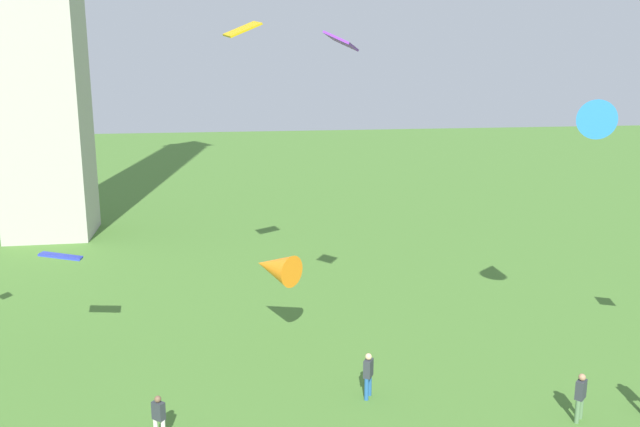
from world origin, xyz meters
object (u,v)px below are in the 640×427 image
Objects in this scene: kite_flying_3 at (61,256)px; person_4 at (368,373)px; person_0 at (159,415)px; kite_flying_5 at (592,119)px; kite_flying_4 at (242,29)px; kite_flying_0 at (341,41)px; person_2 at (580,394)px; kite_flying_2 at (275,267)px.

person_4 is at bearing -28.38° from kite_flying_3.
person_0 is 0.62× the size of kite_flying_5.
person_4 is 0.68× the size of kite_flying_5.
person_4 is at bearing 54.13° from person_0.
kite_flying_4 reaches higher than kite_flying_3.
kite_flying_0 reaches higher than kite_flying_3.
kite_flying_4 reaches higher than kite_flying_5.
kite_flying_3 reaches higher than person_2.
kite_flying_0 reaches higher than person_0.
kite_flying_2 reaches higher than person_4.
person_4 is at bearing 76.62° from kite_flying_2.
person_2 is 0.74× the size of kite_flying_2.
kite_flying_3 reaches higher than kite_flying_2.
kite_flying_4 is at bearing 25.44° from kite_flying_3.
person_4 is 0.74× the size of kite_flying_2.
kite_flying_0 is at bearing 73.99° from person_0.
kite_flying_2 is 0.92× the size of kite_flying_5.
person_0 is at bearing 133.56° from person_4.
person_4 is 0.94× the size of kite_flying_0.
kite_flying_3 is (-4.26, 7.54, 3.33)m from person_0.
kite_flying_3 is 12.72m from kite_flying_4.
person_4 is 1.05× the size of kite_flying_3.
kite_flying_2 reaches higher than person_0.
person_4 is (7.28, 1.66, 0.09)m from person_0.
kite_flying_2 is 1.42× the size of kite_flying_3.
person_0 is at bearing -61.92° from kite_flying_3.
person_0 is 8.50m from kite_flying_2.
kite_flying_2 is 11.01m from kite_flying_4.
person_2 is at bearing 36.87° from person_0.
person_4 is at bearing -142.55° from kite_flying_0.
kite_flying_5 is (9.21, 2.11, 8.85)m from person_4.
kite_flying_2 is (-2.85, 5.10, 2.57)m from person_4.
kite_flying_0 is at bearing 101.29° from person_2.
kite_flying_4 reaches higher than person_2.
kite_flying_0 is at bearing 42.45° from person_4.
kite_flying_0 is 0.78× the size of kite_flying_2.
kite_flying_0 is 1.01× the size of kite_flying_4.
kite_flying_5 reaches higher than person_0.
kite_flying_4 reaches higher than person_4.
person_4 is 16.31m from kite_flying_4.
person_4 is 0.95× the size of kite_flying_4.
kite_flying_4 reaches higher than person_0.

